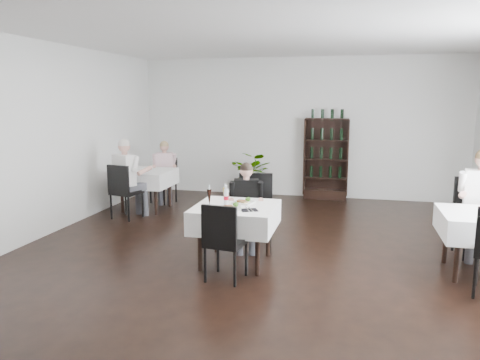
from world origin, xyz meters
name	(u,v)px	position (x,y,z in m)	size (l,w,h in m)	color
room_shell	(259,150)	(0.00, 0.00, 1.50)	(9.00, 9.00, 9.00)	black
wine_shelf	(326,160)	(0.60, 4.31, 0.85)	(0.90, 0.28, 1.75)	black
main_table	(236,217)	(-0.30, 0.00, 0.62)	(1.03, 1.03, 0.77)	black
left_table	(146,178)	(-2.70, 2.50, 0.62)	(0.98, 0.98, 0.77)	black
potted_tree	(254,174)	(-0.93, 4.15, 0.50)	(0.90, 0.78, 1.00)	#29551D
main_chair_far	(255,206)	(-0.19, 0.74, 0.61)	(0.56, 0.57, 1.06)	black
main_chair_near	(223,237)	(-0.29, -0.64, 0.54)	(0.48, 0.48, 0.94)	black
left_chair_far	(166,177)	(-2.60, 3.23, 0.53)	(0.54, 0.54, 0.93)	black
left_chair_near	(123,188)	(-2.78, 1.73, 0.56)	(0.54, 0.54, 0.99)	black
right_chair_far	(475,211)	(2.79, 1.12, 0.61)	(0.55, 0.55, 1.06)	black
diner_main	(246,200)	(-0.29, 0.57, 0.72)	(0.51, 0.54, 1.24)	#43434B
diner_left_far	(165,167)	(-2.59, 3.17, 0.74)	(0.56, 0.59, 1.27)	#43434B
diner_left_near	(128,172)	(-2.72, 1.84, 0.83)	(0.65, 0.68, 1.43)	#43434B
plate_far	(244,202)	(-0.23, 0.17, 0.79)	(0.30, 0.30, 0.08)	white
plate_near	(231,207)	(-0.31, -0.17, 0.79)	(0.31, 0.31, 0.08)	white
pilsner_dark	(209,197)	(-0.63, -0.08, 0.88)	(0.06, 0.06, 0.27)	black
pilsner_lager	(225,195)	(-0.47, 0.11, 0.88)	(0.06, 0.06, 0.26)	#B68B2E
coke_bottle	(226,197)	(-0.43, 0.03, 0.87)	(0.07, 0.07, 0.26)	silver
napkin_cutlery	(249,210)	(-0.07, -0.21, 0.78)	(0.25, 0.23, 0.02)	black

